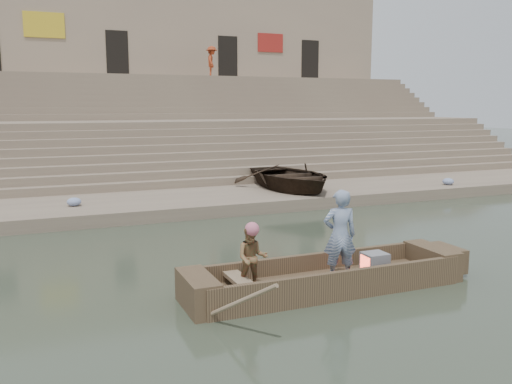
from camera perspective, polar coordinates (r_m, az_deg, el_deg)
ground at (r=12.77m, az=12.60°, el=-7.18°), size 120.00×120.00×0.00m
lower_landing at (r=19.63m, az=-0.89°, el=-0.66°), size 32.00×4.00×0.40m
mid_landing at (r=26.54m, az=-6.91°, el=4.44°), size 32.00×3.00×2.80m
upper_landing at (r=33.26m, az=-10.25°, el=7.37°), size 32.00×3.00×5.20m
ghat_steps at (r=28.14m, az=-7.86°, el=5.50°), size 32.00×11.00×5.20m
building_wall at (r=37.22m, az=-11.73°, el=12.12°), size 32.00×5.07×11.20m
main_rowboat at (r=10.72m, az=7.30°, el=-9.60°), size 5.00×1.30×0.22m
rowboat_trim at (r=10.75m, az=8.33°, el=-8.45°), size 6.04×2.63×1.85m
standing_man at (r=10.42m, az=8.77°, el=-4.51°), size 0.73×0.57×1.76m
rowing_man at (r=9.85m, az=-0.41°, el=-6.93°), size 0.69×0.62×1.18m
television at (r=11.19m, az=12.29°, el=-7.25°), size 0.46×0.42×0.40m
beached_rowboat at (r=20.37m, az=3.68°, el=1.63°), size 3.50×4.80×0.97m
pedestrian at (r=33.79m, az=-4.65°, el=13.47°), size 1.03×1.34×1.82m
cloth_bundles at (r=18.64m, az=-4.91°, el=-0.18°), size 19.47×1.59×0.26m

